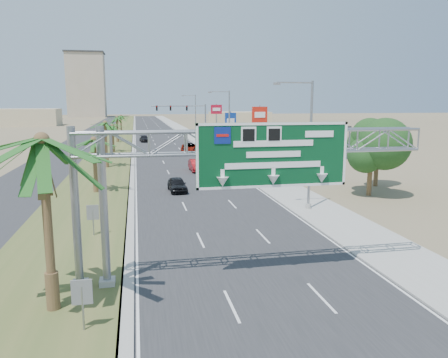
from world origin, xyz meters
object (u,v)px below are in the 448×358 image
object	(u,v)px
car_far	(144,139)
pole_sign_red_far	(216,112)
signal_mast	(195,121)
pole_sign_red_near	(260,117)
palm_near	(42,142)
sign_gantry	(238,154)
car_right_lane	(189,148)
car_left_lane	(177,185)
pole_sign_blue	(231,123)
car_mid_lane	(197,165)
store_building	(291,138)

from	to	relation	value
car_far	pole_sign_red_far	xyz separation A→B (m)	(14.10, -8.31, 5.71)
signal_mast	car_far	distance (m)	16.35
pole_sign_red_near	palm_near	bearing A→B (deg)	-115.34
sign_gantry	car_right_lane	distance (m)	53.56
palm_near	car_far	distance (m)	77.29
palm_near	pole_sign_red_near	bearing A→B (deg)	64.66
palm_near	car_left_lane	xyz separation A→B (m)	(7.20, 23.15, -6.26)
pole_sign_red_near	pole_sign_blue	world-z (taller)	pole_sign_red_near
car_mid_lane	pole_sign_red_far	size ratio (longest dim) A/B	0.55
car_left_lane	car_right_lane	bearing A→B (deg)	78.12
car_left_lane	pole_sign_blue	bearing A→B (deg)	66.52
pole_sign_red_near	car_left_lane	bearing A→B (deg)	-122.54
sign_gantry	store_building	xyz separation A→B (m)	(23.06, 56.07, -4.06)
palm_near	pole_sign_blue	bearing A→B (deg)	70.85
store_building	pole_sign_red_far	world-z (taller)	pole_sign_red_far
palm_near	store_building	xyz separation A→B (m)	(31.20, 58.00, -4.93)
palm_near	pole_sign_red_far	distance (m)	71.23
car_left_lane	car_right_lane	distance (m)	32.31
palm_near	car_mid_lane	world-z (taller)	palm_near
signal_mast	store_building	distance (m)	18.08
car_mid_lane	car_right_lane	size ratio (longest dim) A/B	0.78
sign_gantry	car_mid_lane	size ratio (longest dim) A/B	3.79
palm_near	pole_sign_red_near	xyz separation A→B (m)	(21.79, 46.03, -0.79)
palm_near	pole_sign_red_near	size ratio (longest dim) A/B	1.05
car_far	pole_sign_red_far	distance (m)	17.33
sign_gantry	pole_sign_red_near	xyz separation A→B (m)	(13.66, 44.10, 0.08)
store_building	car_left_lane	size ratio (longest dim) A/B	4.59
car_mid_lane	pole_sign_red_far	xyz separation A→B (m)	(8.63, 33.47, 5.63)
store_building	car_far	distance (m)	32.12
sign_gantry	palm_near	xyz separation A→B (m)	(-8.14, -1.93, 0.87)
car_right_lane	pole_sign_blue	world-z (taller)	pole_sign_blue
pole_sign_red_near	pole_sign_blue	bearing A→B (deg)	102.17
car_right_lane	pole_sign_red_far	world-z (taller)	pole_sign_red_far
car_left_lane	car_right_lane	xyz separation A→B (m)	(4.96, 31.92, 0.12)
palm_near	car_left_lane	bearing A→B (deg)	72.73
store_building	car_right_lane	distance (m)	19.30
car_mid_lane	palm_near	bearing A→B (deg)	-108.41
pole_sign_blue	pole_sign_red_far	world-z (taller)	pole_sign_red_far
store_building	pole_sign_red_near	xyz separation A→B (m)	(-9.41, -11.97, 4.14)
pole_sign_blue	pole_sign_red_far	xyz separation A→B (m)	(-0.24, 12.20, 1.46)
signal_mast	car_far	size ratio (longest dim) A/B	2.28
palm_near	car_right_lane	bearing A→B (deg)	77.55
sign_gantry	car_left_lane	size ratio (longest dim) A/B	4.27
car_right_lane	palm_near	bearing A→B (deg)	-94.59
car_mid_lane	pole_sign_red_near	world-z (taller)	pole_sign_red_near
palm_near	car_far	xyz separation A→B (m)	(5.23, 76.86, -6.28)
pole_sign_red_near	car_far	bearing A→B (deg)	118.24
signal_mast	car_left_lane	size ratio (longest dim) A/B	2.62
car_right_lane	pole_sign_red_near	size ratio (longest dim) A/B	0.71
pole_sign_red_far	store_building	bearing A→B (deg)	-41.64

